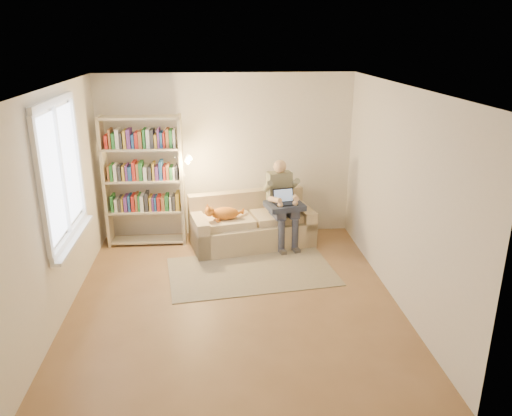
{
  "coord_description": "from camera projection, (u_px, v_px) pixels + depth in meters",
  "views": [
    {
      "loc": [
        -0.2,
        -5.54,
        3.14
      ],
      "look_at": [
        0.36,
        1.0,
        0.85
      ],
      "focal_mm": 35.0,
      "sensor_mm": 36.0,
      "label": 1
    }
  ],
  "objects": [
    {
      "name": "sofa",
      "position": [
        251.0,
        226.0,
        7.84
      ],
      "size": [
        2.0,
        1.21,
        0.79
      ],
      "rotation": [
        0.0,
        0.0,
        0.21
      ],
      "color": "tan",
      "rests_on": "floor"
    },
    {
      "name": "bookshelf",
      "position": [
        144.0,
        175.0,
        7.58
      ],
      "size": [
        1.34,
        0.39,
        2.03
      ],
      "rotation": [
        0.0,
        0.0,
        -0.02
      ],
      "color": "#C2B492",
      "rests_on": "floor"
    },
    {
      "name": "person",
      "position": [
        282.0,
        199.0,
        7.67
      ],
      "size": [
        0.47,
        0.64,
        1.33
      ],
      "rotation": [
        0.0,
        0.0,
        0.21
      ],
      "color": "gray",
      "rests_on": "sofa"
    },
    {
      "name": "wall_left",
      "position": [
        57.0,
        205.0,
        5.68
      ],
      "size": [
        0.02,
        4.5,
        2.6
      ],
      "primitive_type": "cube",
      "color": "silver",
      "rests_on": "floor"
    },
    {
      "name": "floor",
      "position": [
        234.0,
        299.0,
        6.27
      ],
      "size": [
        4.5,
        4.5,
        0.0
      ],
      "primitive_type": "plane",
      "color": "brown",
      "rests_on": "ground"
    },
    {
      "name": "wall_back",
      "position": [
        227.0,
        156.0,
        7.95
      ],
      "size": [
        4.0,
        0.02,
        2.6
      ],
      "primitive_type": "cube",
      "color": "silver",
      "rests_on": "floor"
    },
    {
      "name": "wall_right",
      "position": [
        399.0,
        196.0,
        6.0
      ],
      "size": [
        0.02,
        4.5,
        2.6
      ],
      "primitive_type": "cube",
      "color": "silver",
      "rests_on": "floor"
    },
    {
      "name": "laptop",
      "position": [
        282.0,
        200.0,
        7.56
      ],
      "size": [
        0.37,
        0.31,
        0.29
      ],
      "rotation": [
        0.0,
        0.0,
        0.21
      ],
      "color": "black",
      "rests_on": "blanket"
    },
    {
      "name": "rug",
      "position": [
        252.0,
        271.0,
        6.98
      ],
      "size": [
        2.43,
        1.62,
        0.01
      ],
      "primitive_type": "cube",
      "rotation": [
        0.0,
        0.0,
        0.13
      ],
      "color": "gray",
      "rests_on": "floor"
    },
    {
      "name": "cat",
      "position": [
        225.0,
        213.0,
        7.5
      ],
      "size": [
        0.61,
        0.31,
        0.23
      ],
      "rotation": [
        0.0,
        0.0,
        0.21
      ],
      "color": "orange",
      "rests_on": "sofa"
    },
    {
      "name": "ceiling",
      "position": [
        231.0,
        87.0,
        5.41
      ],
      "size": [
        4.0,
        4.5,
        0.02
      ],
      "primitive_type": "cube",
      "color": "white",
      "rests_on": "wall_back"
    },
    {
      "name": "wall_front",
      "position": [
        245.0,
        295.0,
        3.72
      ],
      "size": [
        4.0,
        0.02,
        2.6
      ],
      "primitive_type": "cube",
      "color": "silver",
      "rests_on": "floor"
    },
    {
      "name": "window",
      "position": [
        66.0,
        194.0,
        5.84
      ],
      "size": [
        0.12,
        1.52,
        1.69
      ],
      "color": "white",
      "rests_on": "wall_left"
    },
    {
      "name": "blanket",
      "position": [
        282.0,
        206.0,
        7.58
      ],
      "size": [
        0.63,
        0.55,
        0.08
      ],
      "primitive_type": "cube",
      "rotation": [
        0.0,
        0.0,
        0.21
      ],
      "color": "#272E44",
      "rests_on": "person"
    }
  ]
}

